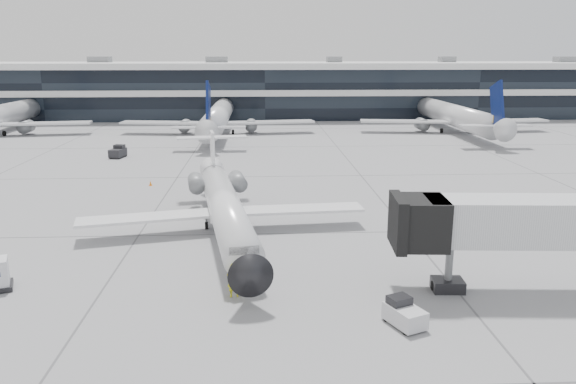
{
  "coord_description": "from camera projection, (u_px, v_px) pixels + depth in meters",
  "views": [
    {
      "loc": [
        -0.96,
        -39.66,
        12.99
      ],
      "look_at": [
        1.11,
        2.34,
        2.6
      ],
      "focal_mm": 35.0,
      "sensor_mm": 36.0,
      "label": 1
    }
  ],
  "objects": [
    {
      "name": "ramp_worker",
      "position": [
        234.0,
        280.0,
        30.59
      ],
      "size": [
        0.79,
        0.58,
        1.98
      ],
      "primitive_type": "imported",
      "rotation": [
        0.0,
        0.0,
        3.29
      ],
      "color": "yellow",
      "rests_on": "ground"
    },
    {
      "name": "jet_bridge",
      "position": [
        568.0,
        222.0,
        30.56
      ],
      "size": [
        17.3,
        4.48,
        5.55
      ],
      "rotation": [
        0.0,
        0.0,
        -0.07
      ],
      "color": "#A9ABAE",
      "rests_on": "ground"
    },
    {
      "name": "bg_jet_right",
      "position": [
        452.0,
        131.0,
        96.47
      ],
      "size": [
        32.0,
        40.0,
        9.6
      ],
      "primitive_type": null,
      "color": "silver",
      "rests_on": "ground"
    },
    {
      "name": "ground",
      "position": [
        275.0,
        234.0,
        41.62
      ],
      "size": [
        220.0,
        220.0,
        0.0
      ],
      "primitive_type": "plane",
      "color": "gray",
      "rests_on": "ground"
    },
    {
      "name": "terminal",
      "position": [
        265.0,
        92.0,
        119.93
      ],
      "size": [
        170.0,
        22.0,
        10.0
      ],
      "primitive_type": "cube",
      "color": "black",
      "rests_on": "ground"
    },
    {
      "name": "bg_jet_center",
      "position": [
        219.0,
        133.0,
        94.56
      ],
      "size": [
        32.0,
        40.0,
        9.6
      ],
      "primitive_type": null,
      "color": "silver",
      "rests_on": "ground"
    },
    {
      "name": "regional_jet",
      "position": [
        224.0,
        205.0,
        41.58
      ],
      "size": [
        21.24,
        26.5,
        6.13
      ],
      "rotation": [
        0.0,
        0.0,
        0.16
      ],
      "color": "white",
      "rests_on": "ground"
    },
    {
      "name": "baggage_tug",
      "position": [
        404.0,
        314.0,
        27.49
      ],
      "size": [
        2.0,
        2.44,
        1.35
      ],
      "rotation": [
        0.0,
        0.0,
        0.42
      ],
      "color": "silver",
      "rests_on": "ground"
    },
    {
      "name": "far_tug",
      "position": [
        118.0,
        152.0,
        72.11
      ],
      "size": [
        1.95,
        2.72,
        1.57
      ],
      "rotation": [
        0.0,
        0.0,
        -0.21
      ],
      "color": "black",
      "rests_on": "ground"
    },
    {
      "name": "traffic_cone",
      "position": [
        150.0,
        183.0,
        56.74
      ],
      "size": [
        0.37,
        0.37,
        0.49
      ],
      "rotation": [
        0.0,
        0.0,
        0.11
      ],
      "color": "orange",
      "rests_on": "ground"
    }
  ]
}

